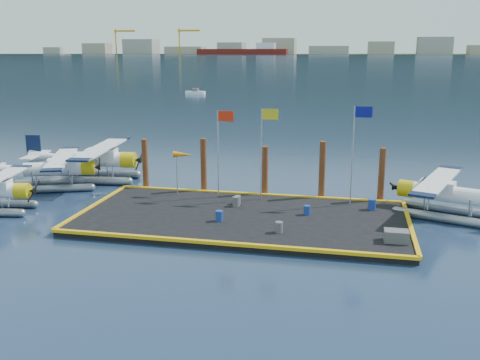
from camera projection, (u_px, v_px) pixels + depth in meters
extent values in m
plane|color=#172845|center=(242.00, 221.00, 33.23)|extent=(4000.00, 4000.00, 0.00)
cube|color=black|center=(242.00, 218.00, 33.18)|extent=(20.00, 10.00, 0.40)
cube|color=black|center=(354.00, 53.00, 1077.56)|extent=(3000.00, 500.00, 0.30)
cube|color=#500B0C|center=(242.00, 52.00, 885.16)|extent=(150.00, 22.00, 10.00)
cube|color=white|center=(266.00, 46.00, 874.90)|extent=(30.00, 16.00, 12.00)
cylinder|color=#E9AB0D|center=(116.00, 41.00, 962.63)|extent=(2.40, 2.40, 44.00)
cylinder|color=#E9AB0D|center=(179.00, 41.00, 938.34)|extent=(2.40, 2.40, 44.00)
cube|color=black|center=(357.00, 3.00, 1333.53)|extent=(2200.00, 500.00, 240.00)
cone|color=black|center=(230.00, 52.00, 1528.12)|extent=(1400.00, 1400.00, 520.00)
cone|color=black|center=(337.00, 52.00, 1514.88)|extent=(1300.00, 1300.00, 430.00)
cylinder|color=gold|center=(22.00, 191.00, 34.75)|extent=(1.04, 1.15, 1.02)
cube|color=black|center=(34.00, 191.00, 34.72)|extent=(0.37, 1.95, 0.99)
cube|color=black|center=(21.00, 167.00, 38.33)|extent=(1.43, 1.00, 0.11)
cylinder|color=gray|center=(56.00, 182.00, 41.83)|extent=(5.72, 2.66, 0.57)
cylinder|color=gray|center=(51.00, 189.00, 39.82)|extent=(5.72, 2.66, 0.57)
cylinder|color=white|center=(54.00, 169.00, 40.55)|extent=(4.51, 2.57, 1.05)
cube|color=white|center=(62.00, 164.00, 40.56)|extent=(2.33, 1.73, 0.86)
cube|color=black|center=(66.00, 162.00, 40.55)|extent=(1.60, 1.41, 0.52)
cylinder|color=gold|center=(88.00, 168.00, 40.93)|extent=(1.29, 1.37, 1.10)
cube|color=black|center=(99.00, 167.00, 41.05)|extent=(0.82, 2.00, 1.07)
cube|color=white|center=(61.00, 158.00, 40.44)|extent=(4.42, 8.51, 0.11)
cube|color=black|center=(69.00, 148.00, 44.37)|extent=(1.64, 1.31, 0.12)
cube|color=black|center=(52.00, 170.00, 36.52)|extent=(1.64, 1.31, 0.12)
cylinder|color=gray|center=(98.00, 174.00, 44.50)|extent=(6.75, 1.43, 0.65)
cylinder|color=gray|center=(87.00, 180.00, 42.19)|extent=(6.75, 1.43, 0.65)
cylinder|color=white|center=(94.00, 159.00, 42.97)|extent=(5.15, 1.78, 1.19)
cube|color=white|center=(102.00, 155.00, 42.83)|extent=(2.51, 1.46, 0.98)
cube|color=black|center=(106.00, 152.00, 42.74)|extent=(1.64, 1.31, 0.60)
cylinder|color=gold|center=(128.00, 160.00, 42.72)|extent=(1.22, 1.38, 1.26)
cube|color=black|center=(140.00, 160.00, 42.64)|extent=(0.35, 2.40, 1.22)
cube|color=white|center=(101.00, 148.00, 42.70)|extent=(2.76, 9.88, 0.13)
cube|color=black|center=(119.00, 139.00, 47.20)|extent=(1.73, 1.16, 0.14)
cube|color=black|center=(79.00, 160.00, 38.19)|extent=(1.73, 1.16, 0.14)
cube|color=black|center=(34.00, 146.00, 43.19)|extent=(1.20, 0.27, 1.84)
cube|color=white|center=(36.00, 155.00, 43.35)|extent=(1.40, 3.78, 0.11)
cylinder|color=gray|center=(444.00, 218.00, 32.97)|extent=(5.75, 2.50, 0.57)
cylinder|color=gray|center=(451.00, 210.00, 34.71)|extent=(5.75, 2.50, 0.57)
cylinder|color=white|center=(446.00, 194.00, 33.63)|extent=(4.52, 2.46, 1.05)
cube|color=white|center=(437.00, 187.00, 33.84)|extent=(2.32, 1.68, 0.86)
cube|color=black|center=(433.00, 184.00, 33.94)|extent=(1.59, 1.39, 0.52)
cylinder|color=gold|center=(406.00, 189.00, 34.88)|extent=(1.26, 1.36, 1.10)
cube|color=black|center=(394.00, 187.00, 35.29)|extent=(0.76, 2.02, 1.07)
cube|color=white|center=(438.00, 180.00, 33.72)|extent=(4.19, 8.55, 0.11)
cube|color=black|center=(422.00, 195.00, 30.33)|extent=(1.63, 1.28, 0.12)
cube|color=black|center=(450.00, 168.00, 37.11)|extent=(1.63, 1.28, 0.12)
cylinder|color=#505155|center=(236.00, 202.00, 34.96)|extent=(0.46, 0.46, 0.64)
cylinder|color=#505155|center=(279.00, 227.00, 29.99)|extent=(0.44, 0.44, 0.62)
cylinder|color=navy|center=(307.00, 210.00, 33.19)|extent=(0.42, 0.42, 0.59)
cylinder|color=navy|center=(219.00, 216.00, 31.96)|extent=(0.46, 0.46, 0.65)
cylinder|color=navy|center=(372.00, 204.00, 34.22)|extent=(0.49, 0.49, 0.69)
cylinder|color=#505155|center=(238.00, 200.00, 35.49)|extent=(0.40, 0.40, 0.57)
cube|color=#505155|center=(396.00, 236.00, 28.55)|extent=(1.28, 0.85, 0.64)
cylinder|color=#9B9BA4|center=(218.00, 155.00, 36.53)|extent=(0.08, 0.08, 6.00)
cube|color=red|center=(226.00, 116.00, 35.78)|extent=(1.10, 0.03, 0.70)
cylinder|color=#9B9BA4|center=(261.00, 155.00, 35.90)|extent=(0.08, 0.08, 6.20)
cube|color=gold|center=(270.00, 114.00, 35.12)|extent=(1.10, 0.03, 0.70)
cylinder|color=#9B9BA4|center=(352.00, 156.00, 34.65)|extent=(0.08, 0.08, 6.50)
cube|color=navy|center=(364.00, 112.00, 33.84)|extent=(1.10, 0.03, 0.70)
cylinder|color=#9B9BA4|center=(177.00, 174.00, 37.49)|extent=(0.07, 0.07, 3.00)
cone|color=orange|center=(183.00, 155.00, 37.06)|extent=(1.40, 0.44, 0.44)
cylinder|color=#432413|center=(145.00, 166.00, 39.60)|extent=(0.44, 0.44, 4.00)
cylinder|color=#432413|center=(204.00, 167.00, 38.66)|extent=(0.44, 0.44, 4.20)
cylinder|color=#432413|center=(265.00, 173.00, 37.80)|extent=(0.44, 0.44, 3.80)
cylinder|color=#432413|center=(322.00, 172.00, 36.93)|extent=(0.44, 0.44, 4.30)
cylinder|color=#432413|center=(381.00, 177.00, 36.16)|extent=(0.44, 0.44, 4.00)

